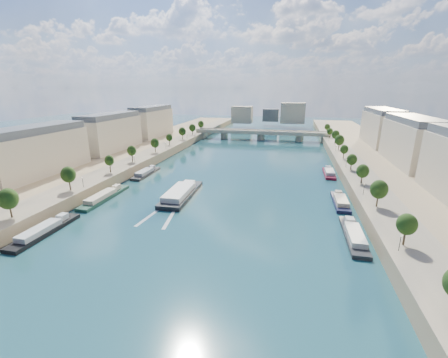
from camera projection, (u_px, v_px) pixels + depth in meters
The scene contains 17 objects.
ground at pixel (230, 186), 135.41m from camera, with size 700.00×700.00×0.00m, color #0B3133.
quay_left at pixel (90, 171), 150.03m from camera, with size 44.00×520.00×5.00m, color #9E8460.
quay_right at pixel (407, 192), 119.34m from camera, with size 44.00×520.00×5.00m, color #9E8460.
pave_left at pixel (116, 168), 146.09m from camera, with size 14.00×520.00×0.10m, color gray.
pave_right at pixel (367, 184), 121.79m from camera, with size 14.00×520.00×0.10m, color gray.
trees_left at pixel (121, 156), 145.94m from camera, with size 4.80×268.80×8.26m.
trees_right at pixel (359, 165), 129.96m from camera, with size 4.80×268.80×8.26m.
lamps_left at pixel (112, 168), 135.01m from camera, with size 0.36×200.36×4.28m.
lamps_right at pixel (354, 173), 126.62m from camera, with size 0.36×200.36×4.28m.
buildings_left at pixel (79, 139), 159.92m from camera, with size 16.00×226.00×23.20m.
buildings_right at pixel (437, 153), 123.69m from camera, with size 16.00×226.00×23.20m.
skyline at pixel (273, 114), 335.18m from camera, with size 79.00×42.00×22.00m.
bridge at pixel (261, 134), 254.10m from camera, with size 112.00×12.00×8.15m.
tour_barge at pixel (181, 194), 121.54m from camera, with size 10.13×32.31×4.35m.
wake at pixel (165, 212), 106.53m from camera, with size 10.76×26.00×0.04m.
moored_barges_left at pixel (44, 231), 90.64m from camera, with size 5.00×157.80×3.60m.
moored_barges_right at pixel (353, 234), 88.52m from camera, with size 5.00×166.75×3.60m.
Camera 1 is at (25.94, -26.04, 42.35)m, focal length 24.00 mm.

